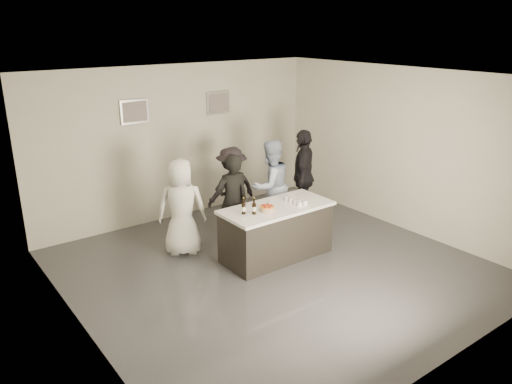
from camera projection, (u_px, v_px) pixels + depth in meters
floor at (275, 268)px, 7.98m from camera, size 6.00×6.00×0.00m
ceiling at (277, 77)px, 7.01m from camera, size 6.00×6.00×0.00m
wall_back at (180, 142)px, 9.77m from camera, size 6.00×0.04×3.00m
wall_front at (456, 246)px, 5.22m from camera, size 6.00×0.04×3.00m
wall_left at (75, 224)px, 5.79m from camera, size 0.04×6.00×3.00m
wall_right at (402, 150)px, 9.20m from camera, size 0.04×6.00×3.00m
picture_left at (134, 112)px, 9.01m from camera, size 0.54×0.04×0.44m
picture_right at (218, 103)px, 10.03m from camera, size 0.54×0.04×0.44m
bar_counter at (276, 232)px, 8.23m from camera, size 1.86×0.86×0.90m
cake at (267, 209)px, 7.87m from camera, size 0.23×0.23×0.07m
beer_bottle_a at (244, 206)px, 7.72m from camera, size 0.07×0.07×0.26m
beer_bottle_b at (254, 206)px, 7.72m from camera, size 0.07×0.07×0.26m
tumbler_cluster at (296, 201)px, 8.22m from camera, size 0.19×0.40×0.08m
candles at (273, 214)px, 7.73m from camera, size 0.24×0.08×0.01m
person_main_black at (232, 202)px, 8.42m from camera, size 0.65×0.46×1.69m
person_main_blue at (270, 186)px, 9.20m from camera, size 0.87×0.69×1.73m
person_guest_left at (182, 207)px, 8.26m from camera, size 0.96×0.87×1.65m
person_guest_right at (303, 176)px, 9.67m from camera, size 1.07×1.06×1.82m
person_guest_back at (232, 188)px, 9.36m from camera, size 1.03×0.61×1.56m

